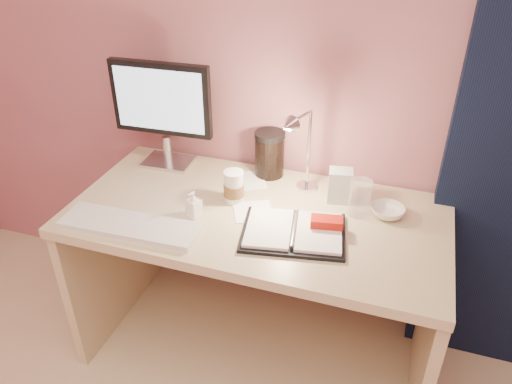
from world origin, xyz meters
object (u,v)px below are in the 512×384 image
(planner, at_px, (296,231))
(coffee_cup, at_px, (234,187))
(lotion_bottle, at_px, (194,204))
(bowl, at_px, (388,212))
(keyboard, at_px, (130,225))
(dark_jar, at_px, (269,156))
(desk_lamp, at_px, (312,149))
(product_box, at_px, (340,186))
(clear_cup, at_px, (360,198))
(desk, at_px, (262,248))
(monitor, at_px, (162,105))

(planner, distance_m, coffee_cup, 0.32)
(lotion_bottle, bearing_deg, planner, 1.24)
(planner, height_order, bowl, planner)
(keyboard, height_order, coffee_cup, coffee_cup)
(dark_jar, xyz_separation_m, desk_lamp, (0.21, -0.15, 0.14))
(lotion_bottle, relative_size, product_box, 0.77)
(clear_cup, relative_size, desk_lamp, 0.39)
(planner, distance_m, product_box, 0.29)
(planner, xyz_separation_m, bowl, (0.29, 0.21, 0.01))
(coffee_cup, distance_m, bowl, 0.58)
(product_box, bearing_deg, coffee_cup, -171.25)
(clear_cup, distance_m, dark_jar, 0.44)
(keyboard, relative_size, bowl, 4.11)
(planner, relative_size, bowl, 3.24)
(desk_lamp, bearing_deg, desk, -137.62)
(bowl, bearing_deg, monitor, 173.31)
(product_box, xyz_separation_m, desk_lamp, (-0.11, -0.03, 0.16))
(desk, distance_m, lotion_bottle, 0.39)
(lotion_bottle, relative_size, dark_jar, 0.59)
(lotion_bottle, bearing_deg, bowl, 18.29)
(desk, xyz_separation_m, lotion_bottle, (-0.21, -0.17, 0.28))
(clear_cup, height_order, bowl, clear_cup)
(monitor, height_order, lotion_bottle, monitor)
(desk, height_order, monitor, monitor)
(keyboard, xyz_separation_m, planner, (0.57, 0.15, 0.00))
(lotion_bottle, bearing_deg, clear_cup, 19.80)
(bowl, xyz_separation_m, desk_lamp, (-0.30, 0.02, 0.20))
(product_box, bearing_deg, lotion_bottle, -160.43)
(desk, xyz_separation_m, monitor, (-0.49, 0.17, 0.50))
(planner, bearing_deg, coffee_cup, 144.02)
(bowl, height_order, lotion_bottle, lotion_bottle)
(product_box, distance_m, desk_lamp, 0.19)
(desk, distance_m, clear_cup, 0.47)
(keyboard, height_order, desk_lamp, desk_lamp)
(coffee_cup, relative_size, desk_lamp, 0.36)
(coffee_cup, height_order, bowl, coffee_cup)
(planner, bearing_deg, keyboard, -175.45)
(monitor, distance_m, bowl, 0.99)
(monitor, relative_size, dark_jar, 2.64)
(product_box, height_order, desk_lamp, desk_lamp)
(bowl, distance_m, product_box, 0.20)
(lotion_bottle, distance_m, product_box, 0.56)
(desk, xyz_separation_m, clear_cup, (0.36, 0.04, 0.29))
(coffee_cup, relative_size, product_box, 0.96)
(clear_cup, xyz_separation_m, lotion_bottle, (-0.57, -0.21, -0.02))
(coffee_cup, bearing_deg, lotion_bottle, -125.31)
(keyboard, height_order, clear_cup, clear_cup)
(desk, relative_size, dark_jar, 8.16)
(desk, height_order, lotion_bottle, lotion_bottle)
(monitor, xyz_separation_m, keyboard, (0.09, -0.48, -0.26))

